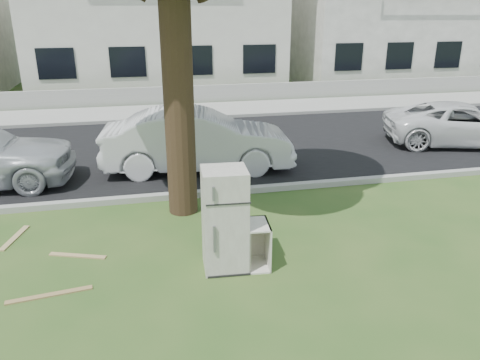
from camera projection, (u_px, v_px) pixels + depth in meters
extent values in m
plane|color=#2A4D1B|center=(221.00, 254.00, 7.38)|extent=(120.00, 120.00, 0.00)
cube|color=black|center=(182.00, 149.00, 12.87)|extent=(120.00, 7.00, 0.01)
cube|color=gray|center=(200.00, 196.00, 9.62)|extent=(120.00, 0.18, 0.12)
cube|color=gray|center=(172.00, 121.00, 16.13)|extent=(120.00, 0.18, 0.12)
cube|color=gray|center=(169.00, 112.00, 17.46)|extent=(120.00, 2.80, 0.01)
cube|color=gray|center=(165.00, 95.00, 18.80)|extent=(120.00, 0.15, 0.70)
cylinder|color=black|center=(177.00, 72.00, 8.05)|extent=(0.54, 0.54, 5.20)
cube|color=silver|center=(154.00, 9.00, 22.17)|extent=(11.00, 8.00, 7.20)
cube|color=white|center=(385.00, 15.00, 24.70)|extent=(10.00, 8.00, 6.60)
cube|color=silver|center=(225.00, 220.00, 6.74)|extent=(0.67, 0.63, 1.54)
cube|color=silver|center=(239.00, 245.00, 6.91)|extent=(0.93, 0.63, 0.69)
cube|color=olive|center=(50.00, 295.00, 6.29)|extent=(1.11, 0.24, 0.02)
cube|color=tan|center=(78.00, 256.00, 7.29)|extent=(0.89, 0.40, 0.02)
cube|color=tan|center=(15.00, 238.00, 7.86)|extent=(0.32, 0.90, 0.02)
imported|color=silver|center=(198.00, 140.00, 10.99)|extent=(4.56, 1.98, 1.46)
imported|color=silver|center=(463.00, 124.00, 13.13)|extent=(4.60, 3.04, 1.17)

